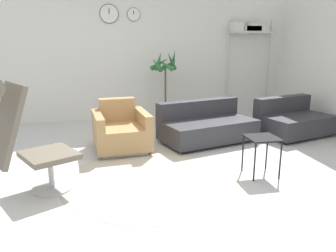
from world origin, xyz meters
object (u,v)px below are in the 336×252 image
(side_table, at_px, (262,142))
(lounge_chair, at_px, (17,127))
(couch_second, at_px, (292,122))
(shelf_unit, at_px, (251,31))
(couch_low, at_px, (206,127))
(potted_plant, at_px, (165,87))
(armchair_red, at_px, (121,132))

(side_table, bearing_deg, lounge_chair, -178.71)
(couch_second, distance_m, shelf_unit, 2.33)
(lounge_chair, height_order, side_table, lounge_chair)
(couch_low, bearing_deg, potted_plant, -88.78)
(couch_second, distance_m, potted_plant, 2.49)
(couch_low, distance_m, potted_plant, 1.53)
(lounge_chair, height_order, potted_plant, potted_plant)
(couch_second, height_order, potted_plant, potted_plant)
(shelf_unit, bearing_deg, couch_low, -131.22)
(couch_low, relative_size, couch_second, 1.21)
(couch_second, xyz_separation_m, potted_plant, (-2.04, 1.32, 0.51))
(couch_low, bearing_deg, lounge_chair, 16.10)
(couch_low, distance_m, side_table, 1.54)
(lounge_chair, distance_m, shelf_unit, 5.36)
(armchair_red, distance_m, side_table, 2.14)
(couch_second, bearing_deg, side_table, 32.36)
(lounge_chair, bearing_deg, armchair_red, 112.81)
(armchair_red, xyz_separation_m, shelf_unit, (2.95, 1.88, 1.57))
(couch_second, bearing_deg, potted_plant, -48.62)
(potted_plant, bearing_deg, side_table, -77.74)
(couch_second, bearing_deg, couch_low, -13.61)
(potted_plant, relative_size, shelf_unit, 0.71)
(couch_low, xyz_separation_m, side_table, (0.21, -1.52, 0.18))
(lounge_chair, bearing_deg, shelf_unit, 99.86)
(armchair_red, distance_m, couch_second, 3.05)
(side_table, bearing_deg, shelf_unit, 67.94)
(couch_low, distance_m, couch_second, 1.62)
(lounge_chair, distance_m, couch_low, 3.04)
(potted_plant, bearing_deg, lounge_chair, -125.59)
(armchair_red, bearing_deg, couch_second, 178.06)
(side_table, bearing_deg, couch_second, 48.11)
(potted_plant, xyz_separation_m, shelf_unit, (1.95, 0.37, 1.10))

